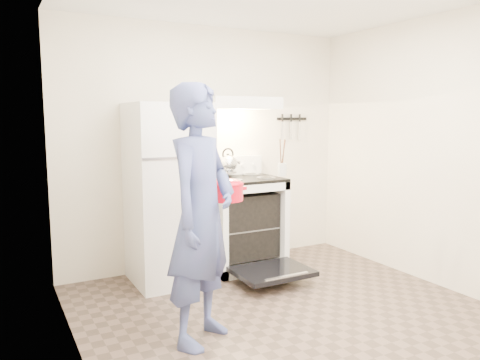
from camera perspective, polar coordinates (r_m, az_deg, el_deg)
name	(u,v)px	position (r m, az deg, el deg)	size (l,w,h in m)	color
floor	(308,325)	(3.75, 8.28, -17.14)	(3.60, 3.60, 0.00)	brown
back_wall	(209,147)	(4.98, -3.85, 3.98)	(3.20, 0.02, 2.50)	white
refrigerator	(168,194)	(4.48, -8.72, -1.65)	(0.70, 0.70, 1.70)	white
stove_body	(242,224)	(4.90, 0.26, -5.40)	(0.76, 0.65, 0.92)	white
cooktop	(242,179)	(4.82, 0.27, 0.11)	(0.76, 0.65, 0.03)	black
backsplash	(230,166)	(5.06, -1.27, 1.78)	(0.76, 0.07, 0.20)	white
oven_door	(272,271)	(4.50, 3.94, -11.06)	(0.70, 0.54, 0.04)	black
oven_rack	(242,226)	(4.91, 0.26, -5.63)	(0.60, 0.52, 0.01)	slate
range_hood	(239,103)	(4.85, -0.15, 9.34)	(0.76, 0.50, 0.12)	white
knife_strip	(292,119)	(5.47, 6.34, 7.43)	(0.40, 0.02, 0.03)	black
pizza_stone	(242,223)	(5.00, 0.25, -5.22)	(0.32, 0.32, 0.02)	#86644C
tea_kettle	(228,162)	(4.90, -1.48, 2.17)	(0.25, 0.20, 0.30)	silver
utensil_jar	(282,169)	(4.75, 5.17, 1.30)	(0.09, 0.09, 0.13)	silver
person	(201,215)	(3.23, -4.76, -4.30)	(0.66, 0.43, 1.80)	#364A79
dutch_oven	(225,192)	(3.61, -1.83, -1.47)	(0.35, 0.28, 0.23)	red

